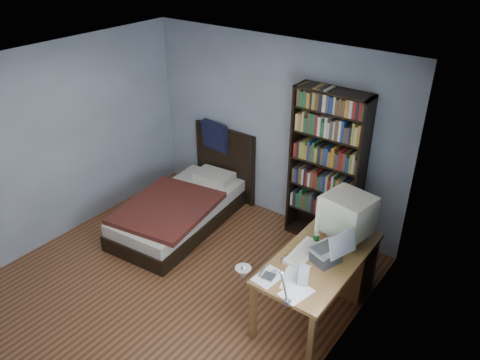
{
  "coord_description": "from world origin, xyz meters",
  "views": [
    {
      "loc": [
        3.1,
        -2.77,
        3.71
      ],
      "look_at": [
        0.29,
        1.0,
        1.09
      ],
      "focal_mm": 35.0,
      "sensor_mm": 36.0,
      "label": 1
    }
  ],
  "objects_px": {
    "desk": "(336,260)",
    "bookshelf": "(326,169)",
    "desk_lamp": "(251,276)",
    "speaker": "(304,276)",
    "keyboard": "(303,253)",
    "crt_monitor": "(347,214)",
    "soda_can": "(316,239)",
    "laptop": "(328,253)",
    "bed": "(184,206)"
  },
  "relations": [
    {
      "from": "laptop",
      "to": "keyboard",
      "type": "bearing_deg",
      "value": -173.27
    },
    {
      "from": "desk_lamp",
      "to": "bookshelf",
      "type": "height_order",
      "value": "bookshelf"
    },
    {
      "from": "bed",
      "to": "desk_lamp",
      "type": "bearing_deg",
      "value": -34.94
    },
    {
      "from": "desk_lamp",
      "to": "speaker",
      "type": "bearing_deg",
      "value": 81.47
    },
    {
      "from": "desk",
      "to": "crt_monitor",
      "type": "height_order",
      "value": "crt_monitor"
    },
    {
      "from": "bed",
      "to": "desk",
      "type": "bearing_deg",
      "value": 0.15
    },
    {
      "from": "desk",
      "to": "crt_monitor",
      "type": "distance_m",
      "value": 0.62
    },
    {
      "from": "bed",
      "to": "keyboard",
      "type": "bearing_deg",
      "value": -12.6
    },
    {
      "from": "crt_monitor",
      "to": "bed",
      "type": "distance_m",
      "value": 2.46
    },
    {
      "from": "desk",
      "to": "keyboard",
      "type": "height_order",
      "value": "keyboard"
    },
    {
      "from": "speaker",
      "to": "bookshelf",
      "type": "height_order",
      "value": "bookshelf"
    },
    {
      "from": "desk",
      "to": "bookshelf",
      "type": "xyz_separation_m",
      "value": [
        -0.59,
        0.8,
        0.61
      ]
    },
    {
      "from": "keyboard",
      "to": "speaker",
      "type": "distance_m",
      "value": 0.46
    },
    {
      "from": "crt_monitor",
      "to": "keyboard",
      "type": "xyz_separation_m",
      "value": [
        -0.21,
        -0.5,
        -0.28
      ]
    },
    {
      "from": "desk",
      "to": "keyboard",
      "type": "distance_m",
      "value": 0.61
    },
    {
      "from": "speaker",
      "to": "soda_can",
      "type": "xyz_separation_m",
      "value": [
        -0.21,
        0.63,
        -0.04
      ]
    },
    {
      "from": "desk_lamp",
      "to": "bookshelf",
      "type": "bearing_deg",
      "value": 103.11
    },
    {
      "from": "speaker",
      "to": "keyboard",
      "type": "bearing_deg",
      "value": 100.8
    },
    {
      "from": "keyboard",
      "to": "bed",
      "type": "distance_m",
      "value": 2.23
    },
    {
      "from": "desk_lamp",
      "to": "keyboard",
      "type": "height_order",
      "value": "desk_lamp"
    },
    {
      "from": "desk",
      "to": "speaker",
      "type": "bearing_deg",
      "value": -85.83
    },
    {
      "from": "desk_lamp",
      "to": "speaker",
      "type": "relative_size",
      "value": 3.35
    },
    {
      "from": "desk_lamp",
      "to": "bookshelf",
      "type": "xyz_separation_m",
      "value": [
        -0.55,
        2.37,
        -0.23
      ]
    },
    {
      "from": "keyboard",
      "to": "soda_can",
      "type": "xyz_separation_m",
      "value": [
        0.01,
        0.24,
        0.04
      ]
    },
    {
      "from": "desk_lamp",
      "to": "keyboard",
      "type": "xyz_separation_m",
      "value": [
        -0.12,
        1.09,
        -0.5
      ]
    },
    {
      "from": "soda_can",
      "to": "bookshelf",
      "type": "bearing_deg",
      "value": 113.35
    },
    {
      "from": "soda_can",
      "to": "bed",
      "type": "bearing_deg",
      "value": 173.79
    },
    {
      "from": "desk_lamp",
      "to": "bed",
      "type": "height_order",
      "value": "desk_lamp"
    },
    {
      "from": "crt_monitor",
      "to": "desk_lamp",
      "type": "bearing_deg",
      "value": -93.39
    },
    {
      "from": "keyboard",
      "to": "soda_can",
      "type": "relative_size",
      "value": 4.57
    },
    {
      "from": "desk",
      "to": "bed",
      "type": "xyz_separation_m",
      "value": [
        -2.28,
        -0.01,
        -0.16
      ]
    },
    {
      "from": "desk",
      "to": "laptop",
      "type": "xyz_separation_m",
      "value": [
        0.1,
        -0.45,
        0.43
      ]
    },
    {
      "from": "laptop",
      "to": "keyboard",
      "type": "height_order",
      "value": "laptop"
    },
    {
      "from": "crt_monitor",
      "to": "soda_can",
      "type": "bearing_deg",
      "value": -127.45
    },
    {
      "from": "speaker",
      "to": "soda_can",
      "type": "distance_m",
      "value": 0.67
    },
    {
      "from": "speaker",
      "to": "bookshelf",
      "type": "distance_m",
      "value": 1.81
    },
    {
      "from": "speaker",
      "to": "bed",
      "type": "relative_size",
      "value": 0.09
    },
    {
      "from": "keyboard",
      "to": "bookshelf",
      "type": "distance_m",
      "value": 1.38
    },
    {
      "from": "keyboard",
      "to": "laptop",
      "type": "bearing_deg",
      "value": 5.81
    },
    {
      "from": "desk_lamp",
      "to": "desk",
      "type": "bearing_deg",
      "value": 88.49
    },
    {
      "from": "desk",
      "to": "soda_can",
      "type": "distance_m",
      "value": 0.46
    },
    {
      "from": "soda_can",
      "to": "laptop",
      "type": "bearing_deg",
      "value": -41.41
    },
    {
      "from": "crt_monitor",
      "to": "bed",
      "type": "height_order",
      "value": "crt_monitor"
    },
    {
      "from": "desk_lamp",
      "to": "soda_can",
      "type": "height_order",
      "value": "desk_lamp"
    },
    {
      "from": "laptop",
      "to": "desk_lamp",
      "type": "relative_size",
      "value": 0.64
    },
    {
      "from": "bookshelf",
      "to": "bed",
      "type": "height_order",
      "value": "bookshelf"
    },
    {
      "from": "desk",
      "to": "soda_can",
      "type": "xyz_separation_m",
      "value": [
        -0.15,
        -0.24,
        0.37
      ]
    },
    {
      "from": "desk",
      "to": "bookshelf",
      "type": "height_order",
      "value": "bookshelf"
    },
    {
      "from": "crt_monitor",
      "to": "bookshelf",
      "type": "xyz_separation_m",
      "value": [
        -0.65,
        0.78,
        -0.0
      ]
    },
    {
      "from": "desk",
      "to": "laptop",
      "type": "distance_m",
      "value": 0.63
    }
  ]
}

